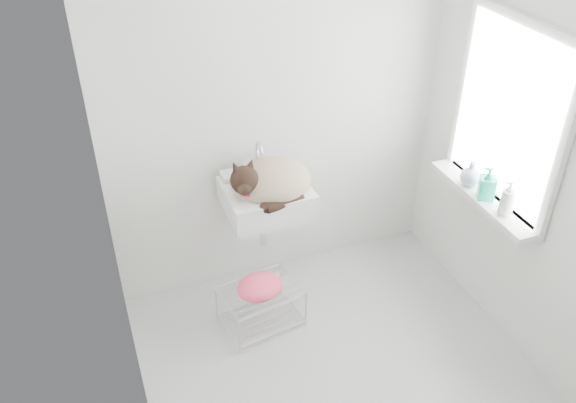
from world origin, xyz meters
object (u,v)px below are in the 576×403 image
object	(u,v)px
sink	(266,187)
bottle_c	(469,184)
bottle_b	(485,198)
bottle_a	(504,214)
wire_rack	(261,305)
cat	(269,182)

from	to	relation	value
sink	bottle_c	distance (m)	1.24
sink	bottle_b	world-z (taller)	same
bottle_a	bottle_b	size ratio (longest dim) A/B	0.90
sink	wire_rack	distance (m)	0.76
sink	bottle_a	bearing A→B (deg)	-32.86
wire_rack	bottle_b	xyz separation A→B (m)	(1.30, -0.31, 0.70)
sink	bottle_a	xyz separation A→B (m)	(1.16, -0.75, 0.00)
cat	bottle_c	xyz separation A→B (m)	(1.15, -0.39, -0.04)
sink	wire_rack	size ratio (longest dim) A/B	1.10
sink	cat	world-z (taller)	cat
wire_rack	bottle_c	size ratio (longest dim) A/B	2.93
bottle_b	bottle_a	bearing A→B (deg)	-90.00
bottle_b	bottle_c	bearing A→B (deg)	90.00
bottle_b	wire_rack	bearing A→B (deg)	166.41
sink	wire_rack	xyz separation A→B (m)	(-0.14, -0.26, -0.70)
bottle_a	cat	bearing A→B (deg)	147.54
sink	wire_rack	world-z (taller)	sink
cat	bottle_a	world-z (taller)	cat
bottle_c	cat	bearing A→B (deg)	161.14
bottle_c	bottle_a	bearing A→B (deg)	-90.00
sink	bottle_b	size ratio (longest dim) A/B	2.51
cat	bottle_b	distance (m)	1.28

